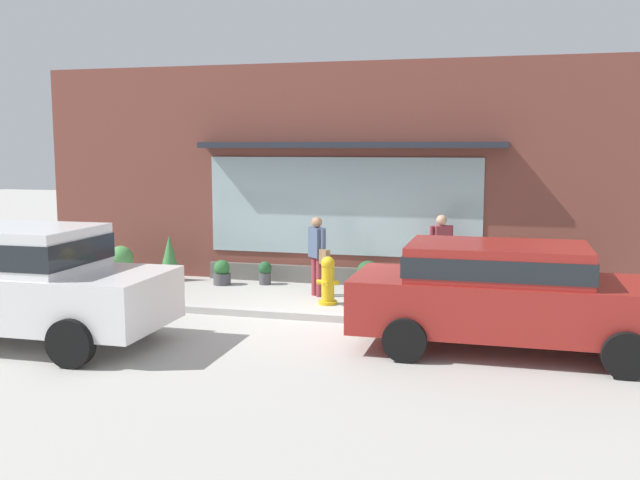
{
  "coord_description": "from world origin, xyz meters",
  "views": [
    {
      "loc": [
        3.21,
        -11.52,
        2.9
      ],
      "look_at": [
        -0.14,
        1.2,
        1.17
      ],
      "focal_mm": 40.08,
      "sensor_mm": 36.0,
      "label": 1
    }
  ],
  "objects_px": {
    "potted_plant_near_hydrant": "(222,273)",
    "potted_plant_trailing_edge": "(170,259)",
    "pedestrian_passerby": "(441,248)",
    "potted_plant_corner_tall": "(121,262)",
    "potted_plant_by_entrance": "(265,272)",
    "potted_plant_doorstep": "(579,280)",
    "pedestrian_with_handbag": "(317,251)",
    "parked_car_red": "(507,291)",
    "parked_car_white": "(23,278)",
    "potted_plant_window_right": "(368,275)",
    "potted_plant_window_center": "(507,276)",
    "fire_hydrant": "(328,280)"
  },
  "relations": [
    {
      "from": "fire_hydrant",
      "to": "parked_car_red",
      "type": "relative_size",
      "value": 0.2
    },
    {
      "from": "potted_plant_by_entrance",
      "to": "parked_car_white",
      "type": "bearing_deg",
      "value": -110.87
    },
    {
      "from": "pedestrian_passerby",
      "to": "potted_plant_corner_tall",
      "type": "relative_size",
      "value": 2.1
    },
    {
      "from": "potted_plant_window_center",
      "to": "potted_plant_by_entrance",
      "type": "bearing_deg",
      "value": 179.75
    },
    {
      "from": "potted_plant_near_hydrant",
      "to": "potted_plant_trailing_edge",
      "type": "height_order",
      "value": "potted_plant_trailing_edge"
    },
    {
      "from": "parked_car_white",
      "to": "fire_hydrant",
      "type": "bearing_deg",
      "value": 43.99
    },
    {
      "from": "fire_hydrant",
      "to": "potted_plant_window_center",
      "type": "height_order",
      "value": "fire_hydrant"
    },
    {
      "from": "potted_plant_trailing_edge",
      "to": "potted_plant_near_hydrant",
      "type": "bearing_deg",
      "value": -6.28
    },
    {
      "from": "pedestrian_passerby",
      "to": "potted_plant_near_hydrant",
      "type": "xyz_separation_m",
      "value": [
        -4.54,
        -0.22,
        -0.67
      ]
    },
    {
      "from": "pedestrian_passerby",
      "to": "potted_plant_doorstep",
      "type": "bearing_deg",
      "value": -42.92
    },
    {
      "from": "fire_hydrant",
      "to": "parked_car_red",
      "type": "distance_m",
      "value": 3.97
    },
    {
      "from": "parked_car_white",
      "to": "potted_plant_window_right",
      "type": "relative_size",
      "value": 7.01
    },
    {
      "from": "potted_plant_by_entrance",
      "to": "potted_plant_trailing_edge",
      "type": "bearing_deg",
      "value": -176.82
    },
    {
      "from": "pedestrian_with_handbag",
      "to": "potted_plant_window_right",
      "type": "relative_size",
      "value": 2.6
    },
    {
      "from": "pedestrian_with_handbag",
      "to": "potted_plant_window_center",
      "type": "bearing_deg",
      "value": 56.01
    },
    {
      "from": "potted_plant_by_entrance",
      "to": "fire_hydrant",
      "type": "bearing_deg",
      "value": -40.79
    },
    {
      "from": "potted_plant_window_center",
      "to": "potted_plant_by_entrance",
      "type": "relative_size",
      "value": 1.61
    },
    {
      "from": "parked_car_red",
      "to": "parked_car_white",
      "type": "height_order",
      "value": "parked_car_white"
    },
    {
      "from": "pedestrian_with_handbag",
      "to": "parked_car_red",
      "type": "relative_size",
      "value": 0.34
    },
    {
      "from": "potted_plant_doorstep",
      "to": "potted_plant_by_entrance",
      "type": "xyz_separation_m",
      "value": [
        -6.22,
        0.38,
        -0.2
      ]
    },
    {
      "from": "potted_plant_window_right",
      "to": "pedestrian_passerby",
      "type": "bearing_deg",
      "value": -1.05
    },
    {
      "from": "pedestrian_with_handbag",
      "to": "potted_plant_window_right",
      "type": "bearing_deg",
      "value": 88.79
    },
    {
      "from": "potted_plant_doorstep",
      "to": "potted_plant_window_right",
      "type": "relative_size",
      "value": 1.47
    },
    {
      "from": "parked_car_red",
      "to": "potted_plant_doorstep",
      "type": "distance_m",
      "value": 3.71
    },
    {
      "from": "pedestrian_passerby",
      "to": "potted_plant_by_entrance",
      "type": "xyz_separation_m",
      "value": [
        -3.67,
        0.03,
        -0.66
      ]
    },
    {
      "from": "potted_plant_near_hydrant",
      "to": "fire_hydrant",
      "type": "bearing_deg",
      "value": -25.54
    },
    {
      "from": "potted_plant_by_entrance",
      "to": "potted_plant_window_right",
      "type": "xyz_separation_m",
      "value": [
        2.22,
        -0.01,
        0.04
      ]
    },
    {
      "from": "potted_plant_doorstep",
      "to": "fire_hydrant",
      "type": "bearing_deg",
      "value": -165.82
    },
    {
      "from": "potted_plant_window_center",
      "to": "potted_plant_trailing_edge",
      "type": "distance_m",
      "value": 7.07
    },
    {
      "from": "parked_car_red",
      "to": "potted_plant_trailing_edge",
      "type": "relative_size",
      "value": 4.56
    },
    {
      "from": "potted_plant_near_hydrant",
      "to": "potted_plant_corner_tall",
      "type": "relative_size",
      "value": 0.7
    },
    {
      "from": "parked_car_red",
      "to": "potted_plant_doorstep",
      "type": "bearing_deg",
      "value": 69.97
    },
    {
      "from": "potted_plant_doorstep",
      "to": "pedestrian_passerby",
      "type": "bearing_deg",
      "value": 172.29
    },
    {
      "from": "potted_plant_doorstep",
      "to": "parked_car_red",
      "type": "bearing_deg",
      "value": -110.29
    },
    {
      "from": "potted_plant_window_right",
      "to": "parked_car_white",
      "type": "bearing_deg",
      "value": -129.05
    },
    {
      "from": "parked_car_red",
      "to": "potted_plant_corner_tall",
      "type": "height_order",
      "value": "parked_car_red"
    },
    {
      "from": "pedestrian_with_handbag",
      "to": "parked_car_red",
      "type": "height_order",
      "value": "pedestrian_with_handbag"
    },
    {
      "from": "fire_hydrant",
      "to": "potted_plant_window_right",
      "type": "relative_size",
      "value": 1.49
    },
    {
      "from": "fire_hydrant",
      "to": "potted_plant_by_entrance",
      "type": "distance_m",
      "value": 2.32
    },
    {
      "from": "potted_plant_by_entrance",
      "to": "potted_plant_near_hydrant",
      "type": "bearing_deg",
      "value": -163.41
    },
    {
      "from": "potted_plant_trailing_edge",
      "to": "potted_plant_corner_tall",
      "type": "bearing_deg",
      "value": -171.14
    },
    {
      "from": "potted_plant_by_entrance",
      "to": "potted_plant_doorstep",
      "type": "bearing_deg",
      "value": -3.5
    },
    {
      "from": "pedestrian_passerby",
      "to": "potted_plant_doorstep",
      "type": "relative_size",
      "value": 1.79
    },
    {
      "from": "parked_car_white",
      "to": "potted_plant_near_hydrant",
      "type": "bearing_deg",
      "value": 76.81
    },
    {
      "from": "fire_hydrant",
      "to": "pedestrian_with_handbag",
      "type": "relative_size",
      "value": 0.58
    },
    {
      "from": "potted_plant_near_hydrant",
      "to": "potted_plant_corner_tall",
      "type": "xyz_separation_m",
      "value": [
        -2.35,
        -0.03,
        0.13
      ]
    },
    {
      "from": "parked_car_white",
      "to": "potted_plant_window_center",
      "type": "height_order",
      "value": "parked_car_white"
    },
    {
      "from": "potted_plant_trailing_edge",
      "to": "potted_plant_window_right",
      "type": "distance_m",
      "value": 4.36
    },
    {
      "from": "potted_plant_corner_tall",
      "to": "potted_plant_near_hydrant",
      "type": "bearing_deg",
      "value": 0.69
    },
    {
      "from": "pedestrian_with_handbag",
      "to": "parked_car_red",
      "type": "bearing_deg",
      "value": 2.71
    }
  ]
}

